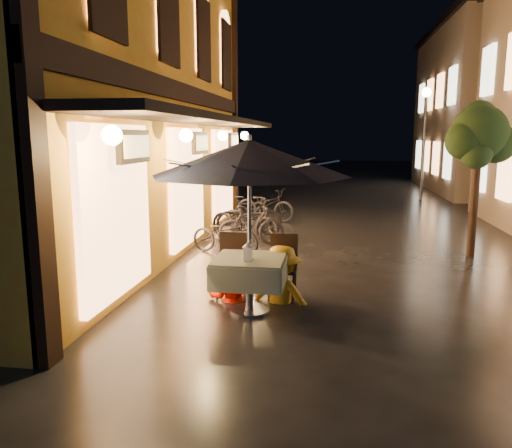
% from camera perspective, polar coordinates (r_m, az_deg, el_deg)
% --- Properties ---
extents(ground, '(90.00, 90.00, 0.00)m').
position_cam_1_polar(ground, '(6.53, 12.42, -12.17)').
color(ground, black).
rests_on(ground, ground).
extents(west_building, '(5.90, 11.40, 7.40)m').
position_cam_1_polar(west_building, '(11.39, -19.69, 15.87)').
color(west_building, orange).
rests_on(west_building, ground).
extents(street_tree, '(1.43, 1.20, 3.15)m').
position_cam_1_polar(street_tree, '(10.94, 24.21, 9.06)').
color(street_tree, black).
rests_on(street_tree, ground).
extents(streetlamp_far, '(0.36, 0.36, 4.23)m').
position_cam_1_polar(streetlamp_far, '(20.34, 18.74, 10.86)').
color(streetlamp_far, '#59595E').
rests_on(streetlamp_far, ground).
extents(cafe_table, '(0.99, 0.99, 0.78)m').
position_cam_1_polar(cafe_table, '(6.96, -0.74, -5.43)').
color(cafe_table, '#59595E').
rests_on(cafe_table, ground).
extents(patio_umbrella, '(2.73, 2.73, 2.46)m').
position_cam_1_polar(patio_umbrella, '(6.71, -0.77, 7.53)').
color(patio_umbrella, '#59595E').
rests_on(patio_umbrella, ground).
extents(cafe_chair_left, '(0.42, 0.42, 0.97)m').
position_cam_1_polar(cafe_chair_left, '(7.74, -2.79, -4.21)').
color(cafe_chair_left, black).
rests_on(cafe_chair_left, ground).
extents(cafe_chair_right, '(0.42, 0.42, 0.97)m').
position_cam_1_polar(cafe_chair_right, '(7.63, 3.13, -4.43)').
color(cafe_chair_right, black).
rests_on(cafe_chair_right, ground).
extents(table_lantern, '(0.16, 0.16, 0.25)m').
position_cam_1_polar(table_lantern, '(6.75, -0.93, -3.02)').
color(table_lantern, white).
rests_on(table_lantern, cafe_table).
extents(person_orange, '(0.77, 0.65, 1.40)m').
position_cam_1_polar(person_orange, '(7.51, -3.05, -3.37)').
color(person_orange, '#F41A00').
rests_on(person_orange, ground).
extents(person_yellow, '(1.17, 0.83, 1.64)m').
position_cam_1_polar(person_yellow, '(7.38, 2.97, -2.67)').
color(person_yellow, gold).
rests_on(person_yellow, ground).
extents(bicycle_0, '(1.61, 0.91, 0.80)m').
position_cam_1_polar(bicycle_0, '(10.46, -3.54, -1.23)').
color(bicycle_0, black).
rests_on(bicycle_0, ground).
extents(bicycle_1, '(1.55, 0.75, 0.90)m').
position_cam_1_polar(bicycle_1, '(11.26, -0.54, -0.15)').
color(bicycle_1, black).
rests_on(bicycle_1, ground).
extents(bicycle_2, '(1.95, 1.33, 0.97)m').
position_cam_1_polar(bicycle_2, '(11.75, -1.31, 0.45)').
color(bicycle_2, black).
rests_on(bicycle_2, ground).
extents(bicycle_3, '(1.72, 0.96, 0.99)m').
position_cam_1_polar(bicycle_3, '(12.29, -0.77, 0.94)').
color(bicycle_3, black).
rests_on(bicycle_3, ground).
extents(bicycle_4, '(1.91, 1.17, 0.95)m').
position_cam_1_polar(bicycle_4, '(14.49, 1.07, 2.23)').
color(bicycle_4, black).
rests_on(bicycle_4, ground).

